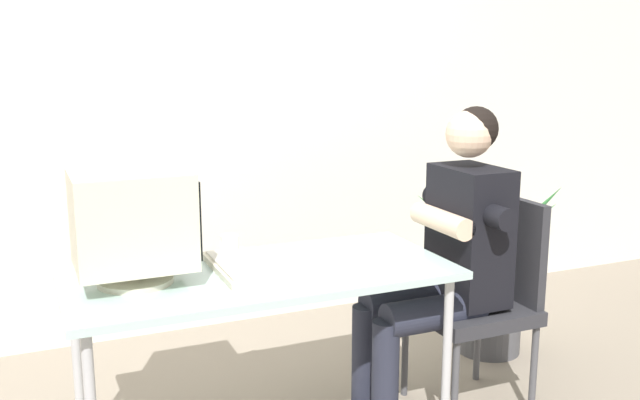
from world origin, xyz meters
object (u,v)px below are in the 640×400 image
at_px(keyboard, 239,267).
at_px(person_seated, 445,255).
at_px(crt_monitor, 133,221).
at_px(potted_plant, 491,280).
at_px(office_chair, 484,292).
at_px(desk_mug, 230,246).
at_px(desk, 262,286).

xyz_separation_m(keyboard, person_seated, (0.87, -0.06, -0.04)).
relative_size(crt_monitor, potted_plant, 0.44).
height_order(crt_monitor, person_seated, person_seated).
height_order(keyboard, person_seated, person_seated).
bearing_deg(office_chair, crt_monitor, 177.59).
relative_size(office_chair, potted_plant, 0.99).
distance_m(office_chair, potted_plant, 0.61).
distance_m(person_seated, desk_mug, 0.89).
distance_m(desk, office_chair, 1.01).
bearing_deg(desk, person_seated, -1.48).
distance_m(desk, keyboard, 0.11).
xyz_separation_m(person_seated, desk_mug, (-0.85, 0.25, 0.07)).
relative_size(crt_monitor, office_chair, 0.44).
bearing_deg(keyboard, desk, -25.44).
height_order(desk, person_seated, person_seated).
relative_size(desk, crt_monitor, 3.51).
bearing_deg(desk, crt_monitor, 174.87).
xyz_separation_m(crt_monitor, person_seated, (1.25, -0.06, -0.25)).
xyz_separation_m(crt_monitor, potted_plant, (1.83, 0.39, -0.57)).
bearing_deg(desk, desk_mug, 102.96).
height_order(crt_monitor, office_chair, crt_monitor).
distance_m(crt_monitor, potted_plant, 1.96).
distance_m(potted_plant, desk_mug, 1.50).
distance_m(desk, person_seated, 0.80).
relative_size(crt_monitor, desk_mug, 4.67).
relative_size(person_seated, desk_mug, 15.07).
bearing_deg(desk_mug, crt_monitor, -154.03).
distance_m(office_chair, person_seated, 0.28).
bearing_deg(office_chair, person_seated, -180.00).
xyz_separation_m(keyboard, office_chair, (1.08, -0.06, -0.23)).
xyz_separation_m(desk, desk_mug, (-0.05, 0.23, 0.10)).
relative_size(potted_plant, desk_mug, 10.68).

